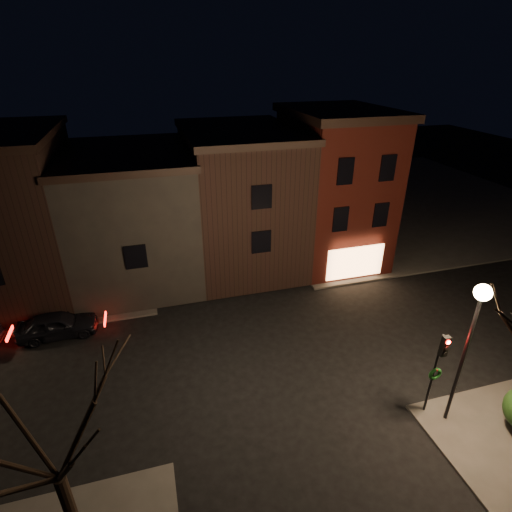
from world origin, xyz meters
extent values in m
plane|color=black|center=(0.00, 0.00, 0.00)|extent=(120.00, 120.00, 0.00)
cube|color=#2D2B28|center=(20.00, 20.00, 0.06)|extent=(30.00, 30.00, 0.12)
cube|color=#40100B|center=(8.00, 9.50, 5.12)|extent=(6.00, 8.00, 10.00)
cube|color=black|center=(8.00, 9.50, 10.37)|extent=(6.50, 8.50, 0.50)
cube|color=#E7A368|center=(8.00, 5.45, 1.42)|extent=(4.00, 0.12, 2.20)
cube|color=black|center=(1.50, 10.50, 4.62)|extent=(7.00, 10.00, 9.00)
cube|color=black|center=(1.50, 10.50, 9.32)|extent=(7.30, 10.30, 0.40)
cube|color=black|center=(-5.75, 10.50, 4.12)|extent=(7.50, 10.00, 8.00)
cube|color=black|center=(-5.75, 10.50, 8.32)|extent=(7.80, 10.30, 0.40)
cube|color=black|center=(-13.00, 10.50, 4.87)|extent=(7.00, 10.00, 9.50)
cylinder|color=black|center=(6.20, -6.00, 3.12)|extent=(0.14, 0.14, 6.00)
sphere|color=#FFD18C|center=(6.20, -6.00, 6.30)|extent=(0.60, 0.60, 0.60)
cylinder|color=black|center=(5.60, -5.40, 2.12)|extent=(0.10, 0.10, 4.00)
cube|color=black|center=(5.60, -5.58, 3.72)|extent=(0.28, 0.22, 0.90)
cylinder|color=#FF0C07|center=(5.60, -5.70, 4.00)|extent=(0.18, 0.06, 0.18)
cylinder|color=black|center=(5.60, -5.70, 3.72)|extent=(0.18, 0.06, 0.18)
cylinder|color=black|center=(5.60, -5.70, 3.44)|extent=(0.18, 0.06, 0.18)
torus|color=#0C380F|center=(5.60, -5.49, 2.22)|extent=(0.58, 0.14, 0.58)
sphere|color=#990C0C|center=(5.60, -5.51, 2.44)|extent=(0.12, 0.12, 0.12)
imported|color=black|center=(-10.24, 4.50, 0.69)|extent=(4.12, 1.75, 1.39)
camera|label=1|loc=(-4.67, -15.25, 13.76)|focal=28.00mm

